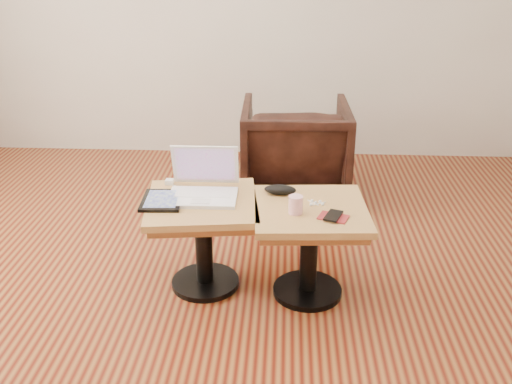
# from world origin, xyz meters

# --- Properties ---
(room_shell) EXTENTS (4.52, 4.52, 2.71)m
(room_shell) POSITION_xyz_m (0.00, 0.00, 1.35)
(room_shell) COLOR #52160C
(room_shell) RESTS_ON ground
(side_table_left) EXTENTS (0.59, 0.59, 0.48)m
(side_table_left) POSITION_xyz_m (-0.10, 0.21, 0.36)
(side_table_left) COLOR black
(side_table_left) RESTS_ON ground
(side_table_right) EXTENTS (0.56, 0.56, 0.48)m
(side_table_right) POSITION_xyz_m (0.43, 0.17, 0.36)
(side_table_right) COLOR black
(side_table_right) RESTS_ON ground
(laptop) EXTENTS (0.34, 0.30, 0.23)m
(laptop) POSITION_xyz_m (-0.10, 0.27, 0.53)
(laptop) COLOR white
(laptop) RESTS_ON side_table_left
(tablet) EXTENTS (0.20, 0.25, 0.02)m
(tablet) POSITION_xyz_m (-0.29, 0.18, 0.49)
(tablet) COLOR black
(tablet) RESTS_ON side_table_left
(charging_adapter) EXTENTS (0.04, 0.04, 0.02)m
(charging_adapter) POSITION_xyz_m (-0.29, 0.40, 0.50)
(charging_adapter) COLOR white
(charging_adapter) RESTS_ON side_table_left
(glasses_case) EXTENTS (0.17, 0.08, 0.05)m
(glasses_case) POSITION_xyz_m (0.28, 0.31, 0.51)
(glasses_case) COLOR black
(glasses_case) RESTS_ON side_table_right
(striped_cup) EXTENTS (0.07, 0.07, 0.09)m
(striped_cup) POSITION_xyz_m (0.36, 0.10, 0.53)
(striped_cup) COLOR #DF6380
(striped_cup) RESTS_ON side_table_right
(earbuds_tangle) EXTENTS (0.08, 0.05, 0.02)m
(earbuds_tangle) POSITION_xyz_m (0.46, 0.20, 0.49)
(earbuds_tangle) COLOR white
(earbuds_tangle) RESTS_ON side_table_right
(phone_on_sleeve) EXTENTS (0.15, 0.13, 0.02)m
(phone_on_sleeve) POSITION_xyz_m (0.53, 0.06, 0.49)
(phone_on_sleeve) COLOR maroon
(phone_on_sleeve) RESTS_ON side_table_right
(armchair) EXTENTS (0.73, 0.75, 0.66)m
(armchair) POSITION_xyz_m (0.37, 1.40, 0.33)
(armchair) COLOR black
(armchair) RESTS_ON ground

